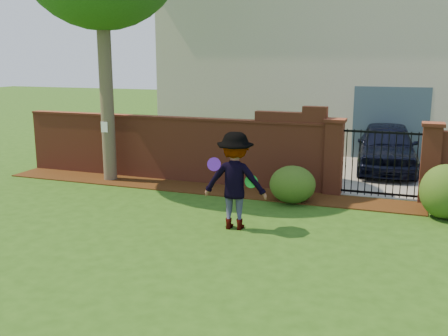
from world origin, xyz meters
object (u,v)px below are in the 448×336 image
(car, at_px, (387,148))
(frisbee_purple, at_px, (214,164))
(man, at_px, (234,181))
(frisbee_green, at_px, (251,181))

(car, distance_m, frisbee_purple, 7.29)
(man, height_order, frisbee_green, man)
(car, height_order, frisbee_green, car)
(car, bearing_deg, frisbee_purple, -118.06)
(car, xyz_separation_m, frisbee_green, (-2.23, -6.42, 0.27))
(man, bearing_deg, car, -119.08)
(car, xyz_separation_m, man, (-2.57, -6.45, 0.25))
(man, bearing_deg, frisbee_green, 178.00)
(frisbee_purple, bearing_deg, frisbee_green, 19.62)
(car, height_order, frisbee_purple, frisbee_purple)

